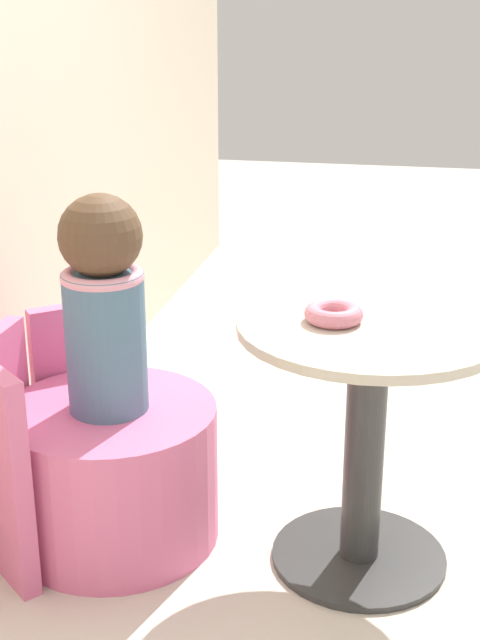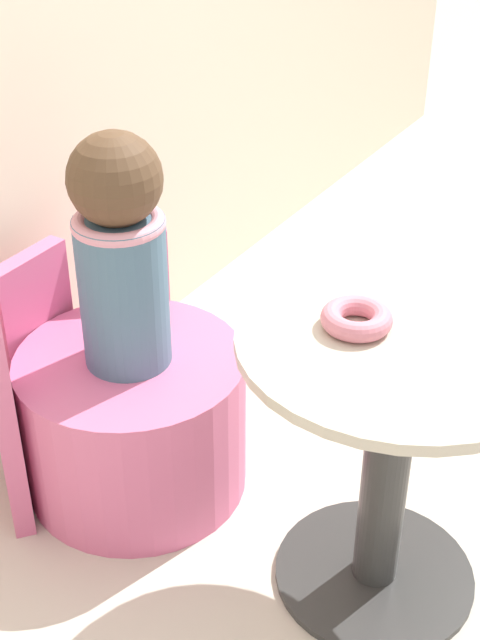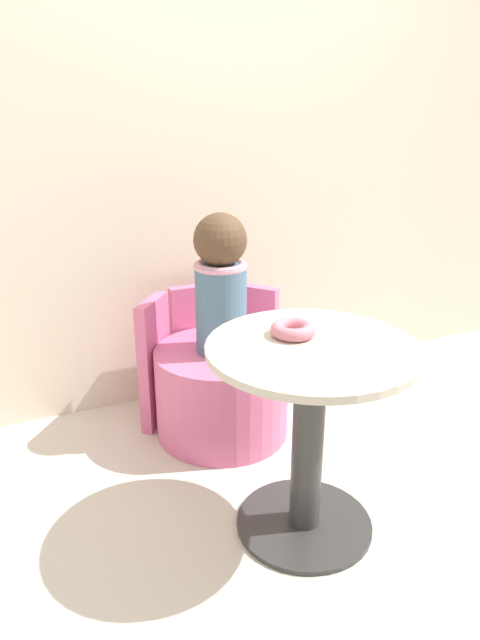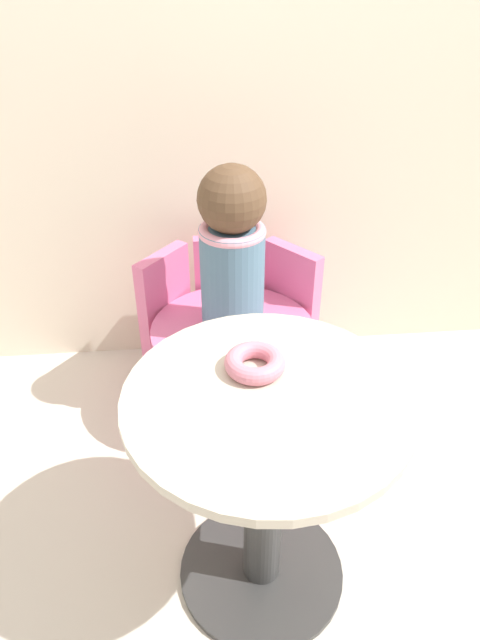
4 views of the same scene
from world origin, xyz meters
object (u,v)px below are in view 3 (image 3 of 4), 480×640
at_px(round_table, 309,413).
at_px(tub_chair, 222,391).
at_px(donut, 293,329).
at_px(child_figure, 221,283).

xyz_separation_m(round_table, tub_chair, (-0.02, 0.68, -0.25)).
xyz_separation_m(tub_chair, donut, (0.00, -0.59, 0.50)).
relative_size(round_table, tub_chair, 1.18).
height_order(round_table, donut, donut).
bearing_deg(tub_chair, donut, -89.66).
relative_size(tub_chair, child_figure, 0.99).
xyz_separation_m(tub_chair, child_figure, (0.00, 0.00, 0.49)).
xyz_separation_m(round_table, child_figure, (-0.02, 0.68, 0.25)).
distance_m(tub_chair, donut, 0.78).
bearing_deg(round_table, tub_chair, 91.82).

